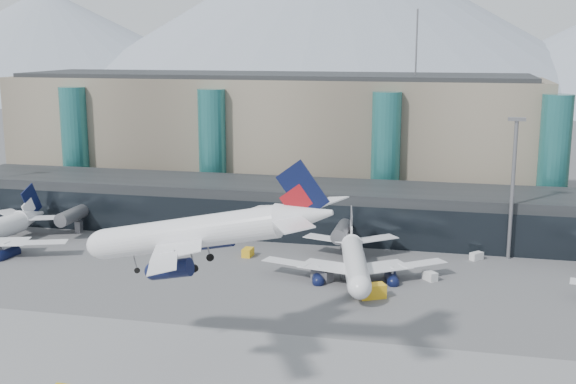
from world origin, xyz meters
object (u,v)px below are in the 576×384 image
Objects in this scene: lightmast_mid at (513,180)px; veh_c at (322,275)px; hero_jet at (212,224)px; veh_g at (430,276)px; jet_parked_mid at (354,252)px; veh_d at (476,256)px; veh_b at (248,252)px; veh_h at (372,291)px; veh_f at (3,231)px.

lightmast_mid reaches higher than veh_c.
lightmast_mid is 66.16m from hero_jet.
jet_parked_mid is at bearing -130.28° from veh_g.
jet_parked_mid is 13.00m from veh_g.
veh_d is at bearing -158.92° from lightmast_mid.
veh_g is (-13.40, -15.63, -13.69)m from lightmast_mid.
veh_g is at bearing -130.60° from lightmast_mid.
veh_d is (25.04, 17.76, -0.27)m from veh_c.
lightmast_mid is 49.28m from veh_b.
veh_c is 0.88× the size of veh_h.
veh_h is at bearing -168.64° from jet_parked_mid.
hero_jet is 13.28× the size of veh_g.
veh_b reaches higher than veh_d.
veh_b is at bearing -168.60° from lightmast_mid.
hero_jet reaches higher than veh_d.
veh_g is at bearing -97.33° from veh_b.
veh_b is 0.89× the size of veh_f.
hero_jet is 48.75m from veh_g.
veh_f is at bearing -162.22° from veh_c.
veh_d is at bearing -67.36° from jet_parked_mid.
hero_jet is 80.30m from veh_f.
lightmast_mid reaches higher than veh_d.
lightmast_mid is 38.97m from veh_c.
veh_h is at bearing -78.99° from veh_g.
veh_b is at bearing 143.14° from veh_d.
veh_g is (24.09, 38.77, -17.13)m from hero_jet.
veh_b is (-20.42, 6.35, -3.20)m from jet_parked_mid.
jet_parked_mid reaches higher than veh_g.
veh_h is (4.28, -10.42, -2.87)m from jet_parked_mid.
veh_f is (-68.53, 13.99, -0.13)m from veh_c.
hero_jet is at bearing -165.36° from veh_b.
veh_d is 93.64m from veh_f.
veh_c reaches higher than veh_f.
veh_c is at bearing 117.09° from veh_h.
jet_parked_mid is at bearing -103.83° from veh_b.
veh_b is 29.86m from veh_h.
jet_parked_mid reaches higher than veh_d.
jet_parked_mid is 21.62m from veh_b.
jet_parked_mid is 73.93m from veh_f.
veh_d is (40.78, 7.19, -0.07)m from veh_b.
veh_c is at bearing -116.64° from veh_g.
hero_jet is at bearing 152.48° from jet_parked_mid.
hero_jet reaches higher than veh_c.
veh_c is at bearing 83.42° from hero_jet.
veh_b is 1.09× the size of veh_d.
veh_c is (15.74, -10.57, 0.20)m from veh_b.
lightmast_mid is at bearing -69.83° from jet_parked_mid.
veh_h is at bearing -129.73° from lightmast_mid.
veh_g is at bearing -100.64° from jet_parked_mid.
hero_jet reaches higher than jet_parked_mid.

